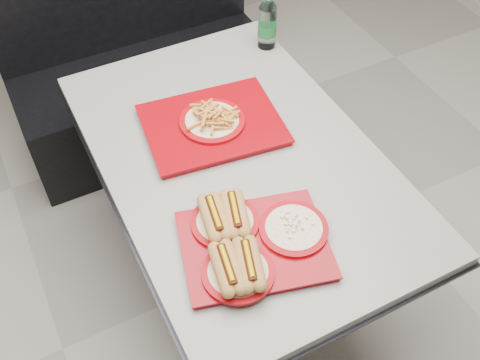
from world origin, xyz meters
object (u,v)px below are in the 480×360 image
diner_table (239,186)px  tray_near (248,242)px  water_bottle (267,24)px  tray_far (212,122)px  booth_bench (141,64)px

diner_table → tray_near: tray_near is taller
water_bottle → tray_far: bearing=-139.8°
diner_table → tray_far: 0.26m
diner_table → tray_far: (-0.02, 0.17, 0.19)m
tray_near → water_bottle: 1.04m
tray_near → diner_table: bearing=67.2°
booth_bench → tray_far: booth_bench is taller
diner_table → tray_near: size_ratio=2.81×
diner_table → water_bottle: size_ratio=5.77×
booth_bench → water_bottle: 0.83m
tray_near → tray_far: size_ratio=0.96×
tray_near → tray_far: 0.54m
tray_far → water_bottle: water_bottle is taller
booth_bench → tray_near: booth_bench is taller
diner_table → tray_far: bearing=97.8°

